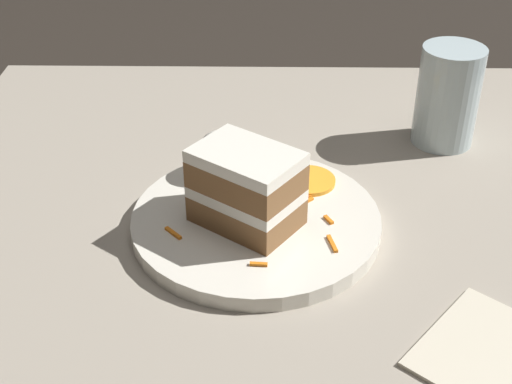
% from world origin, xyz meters
% --- Properties ---
extents(ground_plane, '(6.00, 6.00, 0.00)m').
position_xyz_m(ground_plane, '(0.00, 0.00, 0.00)').
color(ground_plane, black).
rests_on(ground_plane, ground).
extents(dining_table, '(0.96, 0.88, 0.03)m').
position_xyz_m(dining_table, '(0.00, 0.00, 0.02)').
color(dining_table, gray).
rests_on(dining_table, ground).
extents(plate, '(0.27, 0.27, 0.02)m').
position_xyz_m(plate, '(-0.05, -0.04, 0.04)').
color(plate, silver).
rests_on(plate, dining_table).
extents(cake_slice, '(0.12, 0.13, 0.08)m').
position_xyz_m(cake_slice, '(-0.04, -0.05, 0.09)').
color(cake_slice, brown).
rests_on(cake_slice, plate).
extents(cream_dollop, '(0.05, 0.05, 0.05)m').
position_xyz_m(cream_dollop, '(-0.13, -0.09, 0.08)').
color(cream_dollop, white).
rests_on(cream_dollop, plate).
extents(orange_garnish, '(0.06, 0.06, 0.00)m').
position_xyz_m(orange_garnish, '(-0.12, 0.02, 0.05)').
color(orange_garnish, orange).
rests_on(orange_garnish, plate).
extents(carrot_shreds_scatter, '(0.20, 0.18, 0.00)m').
position_xyz_m(carrot_shreds_scatter, '(-0.05, -0.03, 0.05)').
color(carrot_shreds_scatter, orange).
rests_on(carrot_shreds_scatter, plate).
extents(drinking_glass, '(0.08, 0.08, 0.13)m').
position_xyz_m(drinking_glass, '(-0.25, 0.20, 0.09)').
color(drinking_glass, silver).
rests_on(drinking_glass, dining_table).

